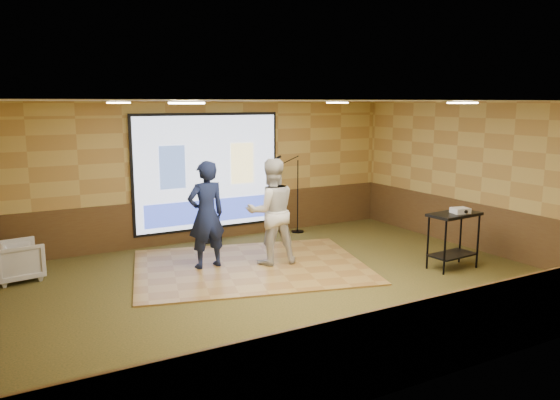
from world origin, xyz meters
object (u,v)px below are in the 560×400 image
player_left (206,215)px  mic_stand (296,212)px  dance_floor (250,266)px  av_table (454,229)px  banquet_chair (18,261)px  projector (460,210)px  projector_screen (208,173)px  duffel_bag (211,236)px  player_right (271,212)px

player_left → mic_stand: (2.83, 1.63, -0.51)m
dance_floor → av_table: bearing=-30.2°
dance_floor → banquet_chair: banquet_chair is taller
dance_floor → projector: 3.91m
projector_screen → duffel_bag: 1.36m
mic_stand → banquet_chair: 5.91m
mic_stand → duffel_bag: mic_stand is taller
mic_stand → av_table: bearing=-90.2°
projector → mic_stand: (-1.13, 3.84, -0.58)m
dance_floor → duffel_bag: (0.07, 2.08, 0.11)m
dance_floor → player_right: 1.08m
av_table → banquet_chair: av_table is taller
player_left → mic_stand: player_left is taller
banquet_chair → projector: bearing=-122.5°
dance_floor → banquet_chair: bearing=161.4°
dance_floor → player_left: (-0.72, 0.31, 0.98)m
player_left → mic_stand: size_ratio=1.07×
banquet_chair → av_table: bearing=-122.3°
player_left → player_right: (1.14, -0.34, 0.01)m
player_left → player_right: bearing=159.3°
banquet_chair → duffel_bag: banquet_chair is taller
player_right → av_table: bearing=157.2°
player_left → projector: bearing=147.0°
player_left → mic_stand: 3.31m
player_right → projector_screen: bearing=-71.8°
projector_screen → av_table: bearing=-53.3°
projector → player_right: bearing=158.3°
player_right → banquet_chair: player_right is taller
av_table → duffel_bag: bearing=128.4°
player_left → av_table: (3.89, -2.16, -0.27)m
projector_screen → mic_stand: 2.26m
projector_screen → player_right: projector_screen is taller
projector → banquet_chair: 7.72m
dance_floor → player_left: player_left is taller
player_left → projector: (3.97, -2.22, 0.08)m
player_left → av_table: size_ratio=1.89×
projector_screen → dance_floor: projector_screen is taller
projector_screen → player_right: bearing=-82.4°
av_table → dance_floor: bearing=149.8°
player_right → duffel_bag: size_ratio=4.86×
player_left → player_right: 1.19m
av_table → projector: bearing=-38.0°
player_right → av_table: player_right is taller
player_right → mic_stand: bearing=-120.1°
projector_screen → dance_floor: size_ratio=0.80×
projector_screen → av_table: 5.18m
av_table → player_left: bearing=151.0°
projector → mic_stand: size_ratio=0.16×
player_right → mic_stand: 2.65m
player_right → av_table: 3.31m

